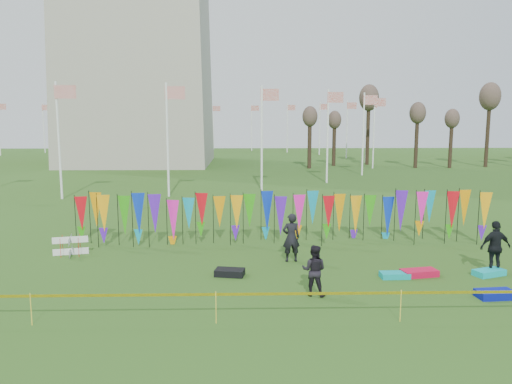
{
  "coord_description": "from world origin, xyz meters",
  "views": [
    {
      "loc": [
        -1.39,
        -14.46,
        5.51
      ],
      "look_at": [
        -0.88,
        6.0,
        2.5
      ],
      "focal_mm": 35.0,
      "sensor_mm": 36.0,
      "label": 1
    }
  ],
  "objects_px": {
    "person_left": "(291,238)",
    "kite_bag_red": "(419,273)",
    "box_kite": "(70,246)",
    "kite_bag_black": "(230,272)",
    "person_right": "(495,247)",
    "kite_bag_teal": "(489,272)",
    "kite_bag_blue": "(495,294)",
    "kite_bag_turquoise": "(395,275)",
    "person_mid": "(314,270)"
  },
  "relations": [
    {
      "from": "person_left",
      "to": "kite_bag_red",
      "type": "xyz_separation_m",
      "value": [
        4.37,
        -1.95,
        -0.84
      ]
    },
    {
      "from": "box_kite",
      "to": "kite_bag_black",
      "type": "height_order",
      "value": "box_kite"
    },
    {
      "from": "person_right",
      "to": "kite_bag_red",
      "type": "bearing_deg",
      "value": 0.32
    },
    {
      "from": "kite_bag_black",
      "to": "kite_bag_teal",
      "type": "bearing_deg",
      "value": -1.3
    },
    {
      "from": "kite_bag_teal",
      "to": "kite_bag_blue",
      "type": "bearing_deg",
      "value": -112.03
    },
    {
      "from": "person_right",
      "to": "kite_bag_turquoise",
      "type": "xyz_separation_m",
      "value": [
        -3.74,
        -0.48,
        -0.86
      ]
    },
    {
      "from": "kite_bag_black",
      "to": "kite_bag_red",
      "type": "bearing_deg",
      "value": -1.83
    },
    {
      "from": "box_kite",
      "to": "kite_bag_teal",
      "type": "xyz_separation_m",
      "value": [
        15.76,
        -3.06,
        -0.28
      ]
    },
    {
      "from": "person_left",
      "to": "kite_bag_turquoise",
      "type": "distance_m",
      "value": 4.13
    },
    {
      "from": "person_mid",
      "to": "kite_bag_red",
      "type": "distance_m",
      "value": 4.46
    },
    {
      "from": "person_mid",
      "to": "kite_bag_black",
      "type": "relative_size",
      "value": 1.59
    },
    {
      "from": "kite_bag_turquoise",
      "to": "kite_bag_red",
      "type": "xyz_separation_m",
      "value": [
        0.93,
        0.19,
        0.02
      ]
    },
    {
      "from": "person_left",
      "to": "person_mid",
      "type": "height_order",
      "value": "person_left"
    },
    {
      "from": "kite_bag_red",
      "to": "kite_bag_black",
      "type": "relative_size",
      "value": 1.23
    },
    {
      "from": "person_left",
      "to": "kite_bag_turquoise",
      "type": "xyz_separation_m",
      "value": [
        3.43,
        -2.14,
        -0.85
      ]
    },
    {
      "from": "kite_bag_red",
      "to": "kite_bag_teal",
      "type": "xyz_separation_m",
      "value": [
        2.5,
        0.01,
        -0.01
      ]
    },
    {
      "from": "kite_bag_red",
      "to": "kite_bag_black",
      "type": "height_order",
      "value": "kite_bag_black"
    },
    {
      "from": "kite_bag_red",
      "to": "box_kite",
      "type": "bearing_deg",
      "value": 166.98
    },
    {
      "from": "kite_bag_blue",
      "to": "kite_bag_teal",
      "type": "relative_size",
      "value": 1.02
    },
    {
      "from": "person_left",
      "to": "kite_bag_red",
      "type": "height_order",
      "value": "person_left"
    },
    {
      "from": "box_kite",
      "to": "person_right",
      "type": "relative_size",
      "value": 0.41
    },
    {
      "from": "person_mid",
      "to": "kite_bag_turquoise",
      "type": "xyz_separation_m",
      "value": [
        3.07,
        1.64,
        -0.71
      ]
    },
    {
      "from": "kite_bag_turquoise",
      "to": "kite_bag_red",
      "type": "relative_size",
      "value": 0.79
    },
    {
      "from": "box_kite",
      "to": "person_right",
      "type": "xyz_separation_m",
      "value": [
        16.07,
        -2.78,
        0.56
      ]
    },
    {
      "from": "box_kite",
      "to": "kite_bag_turquoise",
      "type": "xyz_separation_m",
      "value": [
        12.33,
        -3.26,
        -0.29
      ]
    },
    {
      "from": "person_right",
      "to": "kite_bag_teal",
      "type": "relative_size",
      "value": 1.71
    },
    {
      "from": "person_left",
      "to": "kite_bag_red",
      "type": "bearing_deg",
      "value": 148.41
    },
    {
      "from": "person_mid",
      "to": "kite_bag_red",
      "type": "height_order",
      "value": "person_mid"
    },
    {
      "from": "person_right",
      "to": "kite_bag_turquoise",
      "type": "height_order",
      "value": "person_right"
    },
    {
      "from": "person_left",
      "to": "person_mid",
      "type": "xyz_separation_m",
      "value": [
        0.36,
        -3.77,
        -0.14
      ]
    },
    {
      "from": "person_right",
      "to": "kite_bag_turquoise",
      "type": "relative_size",
      "value": 1.92
    },
    {
      "from": "kite_bag_black",
      "to": "person_mid",
      "type": "bearing_deg",
      "value": -37.06
    },
    {
      "from": "kite_bag_blue",
      "to": "kite_bag_teal",
      "type": "height_order",
      "value": "kite_bag_blue"
    },
    {
      "from": "kite_bag_red",
      "to": "kite_bag_black",
      "type": "distance_m",
      "value": 6.71
    },
    {
      "from": "box_kite",
      "to": "person_mid",
      "type": "xyz_separation_m",
      "value": [
        9.26,
        -4.89,
        0.42
      ]
    },
    {
      "from": "person_left",
      "to": "kite_bag_blue",
      "type": "height_order",
      "value": "person_left"
    },
    {
      "from": "person_right",
      "to": "kite_bag_black",
      "type": "xyz_separation_m",
      "value": [
        -9.52,
        -0.08,
        -0.84
      ]
    },
    {
      "from": "box_kite",
      "to": "kite_bag_red",
      "type": "height_order",
      "value": "box_kite"
    },
    {
      "from": "kite_bag_blue",
      "to": "kite_bag_black",
      "type": "relative_size",
      "value": 1.11
    },
    {
      "from": "box_kite",
      "to": "kite_bag_blue",
      "type": "height_order",
      "value": "box_kite"
    },
    {
      "from": "person_mid",
      "to": "kite_bag_turquoise",
      "type": "bearing_deg",
      "value": -133.35
    },
    {
      "from": "person_left",
      "to": "kite_bag_blue",
      "type": "relative_size",
      "value": 1.68
    },
    {
      "from": "person_right",
      "to": "kite_bag_turquoise",
      "type": "distance_m",
      "value": 3.87
    },
    {
      "from": "kite_bag_turquoise",
      "to": "kite_bag_blue",
      "type": "distance_m",
      "value": 3.24
    },
    {
      "from": "kite_bag_black",
      "to": "kite_bag_teal",
      "type": "height_order",
      "value": "kite_bag_black"
    },
    {
      "from": "person_mid",
      "to": "kite_bag_blue",
      "type": "height_order",
      "value": "person_mid"
    },
    {
      "from": "kite_bag_red",
      "to": "kite_bag_turquoise",
      "type": "bearing_deg",
      "value": -168.55
    },
    {
      "from": "kite_bag_red",
      "to": "kite_bag_black",
      "type": "xyz_separation_m",
      "value": [
        -6.71,
        0.21,
        0.0
      ]
    },
    {
      "from": "box_kite",
      "to": "kite_bag_teal",
      "type": "bearing_deg",
      "value": -10.99
    },
    {
      "from": "kite_bag_blue",
      "to": "kite_bag_black",
      "type": "bearing_deg",
      "value": 163.71
    }
  ]
}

